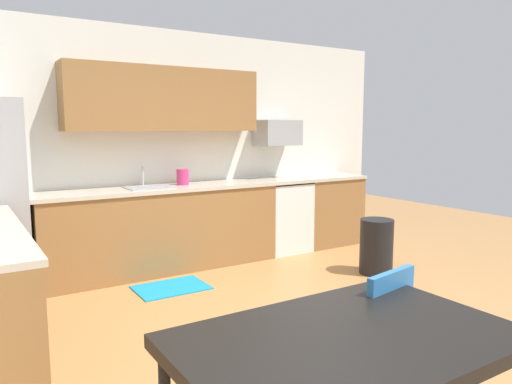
{
  "coord_description": "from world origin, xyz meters",
  "views": [
    {
      "loc": [
        -2.35,
        -2.73,
        1.59
      ],
      "look_at": [
        0.0,
        1.0,
        1.0
      ],
      "focal_mm": 33.91,
      "sensor_mm": 36.0,
      "label": 1
    }
  ],
  "objects_px": {
    "microwave": "(278,133)",
    "dining_table": "(348,349)",
    "kettle": "(183,178)",
    "oven_range": "(282,216)",
    "trash_bin": "(376,246)",
    "chair_near_table": "(408,342)"
  },
  "relations": [
    {
      "from": "microwave",
      "to": "kettle",
      "type": "bearing_deg",
      "value": -177.88
    },
    {
      "from": "microwave",
      "to": "dining_table",
      "type": "distance_m",
      "value": 4.45
    },
    {
      "from": "chair_near_table",
      "to": "trash_bin",
      "type": "relative_size",
      "value": 1.42
    },
    {
      "from": "microwave",
      "to": "dining_table",
      "type": "xyz_separation_m",
      "value": [
        -2.25,
        -3.75,
        -0.83
      ]
    },
    {
      "from": "microwave",
      "to": "kettle",
      "type": "distance_m",
      "value": 1.44
    },
    {
      "from": "oven_range",
      "to": "kettle",
      "type": "bearing_deg",
      "value": 177.88
    },
    {
      "from": "oven_range",
      "to": "trash_bin",
      "type": "distance_m",
      "value": 1.41
    },
    {
      "from": "dining_table",
      "to": "microwave",
      "type": "bearing_deg",
      "value": 59.05
    },
    {
      "from": "trash_bin",
      "to": "oven_range",
      "type": "bearing_deg",
      "value": 102.28
    },
    {
      "from": "microwave",
      "to": "kettle",
      "type": "height_order",
      "value": "microwave"
    },
    {
      "from": "dining_table",
      "to": "trash_bin",
      "type": "height_order",
      "value": "dining_table"
    },
    {
      "from": "chair_near_table",
      "to": "microwave",
      "type": "bearing_deg",
      "value": 65.11
    },
    {
      "from": "trash_bin",
      "to": "kettle",
      "type": "bearing_deg",
      "value": 139.18
    },
    {
      "from": "oven_range",
      "to": "microwave",
      "type": "bearing_deg",
      "value": 90.0
    },
    {
      "from": "oven_range",
      "to": "dining_table",
      "type": "height_order",
      "value": "oven_range"
    },
    {
      "from": "oven_range",
      "to": "trash_bin",
      "type": "relative_size",
      "value": 1.52
    },
    {
      "from": "chair_near_table",
      "to": "trash_bin",
      "type": "height_order",
      "value": "chair_near_table"
    },
    {
      "from": "dining_table",
      "to": "trash_bin",
      "type": "distance_m",
      "value": 3.44
    },
    {
      "from": "kettle",
      "to": "dining_table",
      "type": "bearing_deg",
      "value": -103.66
    },
    {
      "from": "microwave",
      "to": "trash_bin",
      "type": "height_order",
      "value": "microwave"
    },
    {
      "from": "oven_range",
      "to": "trash_bin",
      "type": "height_order",
      "value": "oven_range"
    },
    {
      "from": "oven_range",
      "to": "kettle",
      "type": "height_order",
      "value": "kettle"
    }
  ]
}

